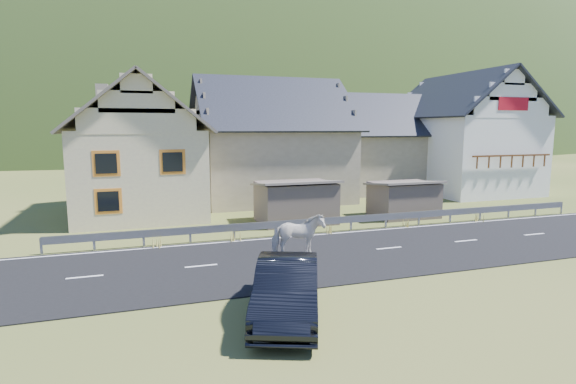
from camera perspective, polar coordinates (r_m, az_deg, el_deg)
name	(u,v)px	position (r m, az deg, el deg)	size (l,w,h in m)	color
ground	(389,249)	(19.90, 12.70, -7.08)	(160.00, 160.00, 0.00)	#394B1B
road	(389,249)	(19.90, 12.71, -7.02)	(60.00, 7.00, 0.04)	black
lane_markings	(389,248)	(19.89, 12.71, -6.95)	(60.00, 6.60, 0.01)	silver
guardrail	(351,220)	(22.91, 8.02, -3.49)	(28.10, 0.09, 0.75)	#93969B
shed_left	(295,202)	(24.61, 0.95, -1.32)	(4.30, 3.30, 2.40)	#6B5B4F
shed_right	(403,200)	(27.01, 14.45, -0.94)	(3.80, 2.90, 2.20)	#6B5B4F
house_cream	(139,141)	(28.43, -18.38, 6.15)	(7.80, 9.80, 8.30)	beige
house_stone_a	(270,135)	(32.68, -2.30, 7.26)	(10.80, 9.80, 8.90)	gray
house_stone_b	(379,139)	(38.44, 11.44, 6.66)	(9.80, 8.80, 8.10)	gray
house_white	(463,129)	(39.36, 21.36, 7.50)	(8.80, 10.80, 9.70)	white
mountain	(178,186)	(198.59, -13.75, 0.72)	(440.00, 280.00, 260.00)	#203713
horse	(298,235)	(17.98, 1.27, -5.52)	(2.07, 0.94, 1.75)	silver
car	(287,289)	(12.63, -0.14, -12.16)	(1.67, 4.78, 1.57)	black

